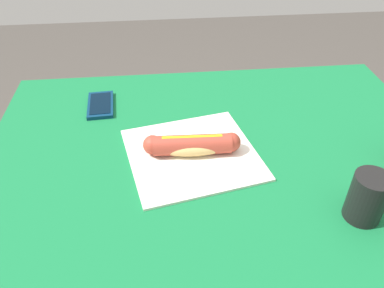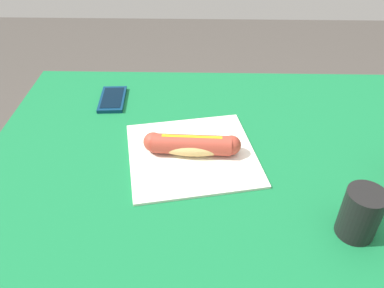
# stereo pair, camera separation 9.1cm
# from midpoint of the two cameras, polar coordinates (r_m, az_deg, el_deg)

# --- Properties ---
(dining_table) EXTENTS (1.14, 0.85, 0.75)m
(dining_table) POSITION_cam_midpoint_polar(r_m,az_deg,el_deg) (1.03, 1.19, -7.40)
(dining_table) COLOR brown
(dining_table) RESTS_ON ground
(paper_wrapper) EXTENTS (0.35, 0.34, 0.01)m
(paper_wrapper) POSITION_cam_midpoint_polar(r_m,az_deg,el_deg) (0.93, -2.81, -1.42)
(paper_wrapper) COLOR silver
(paper_wrapper) RESTS_ON dining_table
(hot_dog) EXTENTS (0.23, 0.06, 0.05)m
(hot_dog) POSITION_cam_midpoint_polar(r_m,az_deg,el_deg) (0.91, -2.86, -0.11)
(hot_dog) COLOR #DBB26B
(hot_dog) RESTS_ON paper_wrapper
(cell_phone) EXTENTS (0.08, 0.14, 0.01)m
(cell_phone) POSITION_cam_midpoint_polar(r_m,az_deg,el_deg) (1.15, -15.62, 5.52)
(cell_phone) COLOR #0A2D4C
(cell_phone) RESTS_ON dining_table
(drinking_cup) EXTENTS (0.07, 0.07, 0.10)m
(drinking_cup) POSITION_cam_midpoint_polar(r_m,az_deg,el_deg) (0.81, 21.57, -7.50)
(drinking_cup) COLOR black
(drinking_cup) RESTS_ON dining_table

